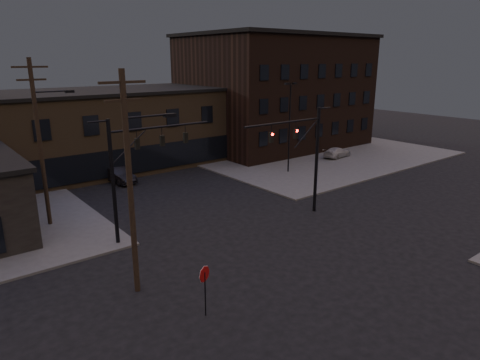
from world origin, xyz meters
The scene contains 14 objects.
ground centered at (0.00, 0.00, 0.00)m, with size 140.00×140.00×0.00m, color black.
sidewalk_ne centered at (22.00, 22.00, 0.07)m, with size 30.00×30.00×0.15m, color #474744.
building_row centered at (0.00, 28.00, 4.00)m, with size 40.00×12.00×8.00m, color #4E3D29.
building_right centered at (22.00, 26.00, 7.00)m, with size 22.00×16.00×14.00m, color black.
traffic_signal_near centered at (5.36, 4.50, 4.93)m, with size 7.12×0.24×8.00m.
traffic_signal_far centered at (-6.72, 8.00, 5.01)m, with size 7.12×0.24×8.00m.
stop_sign centered at (-8.00, -1.99, 1.84)m, with size 0.72×0.33×2.48m.
utility_pole_near centered at (-9.43, 2.00, 5.87)m, with size 3.70×0.28×11.00m.
utility_pole_mid centered at (-10.44, 14.00, 6.13)m, with size 3.70×0.28×11.50m.
lot_light_a centered at (13.00, 14.00, 5.51)m, with size 1.50×0.28×9.14m.
lot_light_b centered at (19.00, 19.00, 5.51)m, with size 1.50×0.28×9.14m.
parked_car_lot_a centered at (17.20, 21.24, 0.83)m, with size 1.61×3.99×1.36m, color black.
parked_car_lot_b centered at (22.22, 15.18, 0.74)m, with size 1.64×4.03×1.17m, color #B1B1B3.
car_crossing centered at (-2.25, 21.54, 0.72)m, with size 1.53×4.40×1.45m, color black.
Camera 1 is at (-17.45, -16.52, 11.42)m, focal length 32.00 mm.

